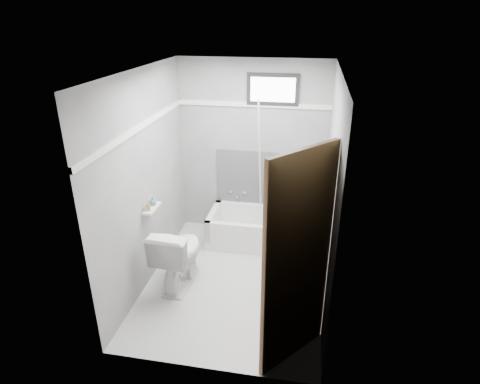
% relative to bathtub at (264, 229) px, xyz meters
% --- Properties ---
extents(floor, '(2.60, 2.60, 0.00)m').
position_rel_bathtub_xyz_m(floor, '(-0.23, -0.93, -0.21)').
color(floor, silver).
rests_on(floor, ground).
extents(ceiling, '(2.60, 2.60, 0.00)m').
position_rel_bathtub_xyz_m(ceiling, '(-0.23, -0.93, 2.19)').
color(ceiling, silver).
rests_on(ceiling, floor).
extents(wall_back, '(2.00, 0.02, 2.40)m').
position_rel_bathtub_xyz_m(wall_back, '(-0.23, 0.37, 0.99)').
color(wall_back, slate).
rests_on(wall_back, floor).
extents(wall_front, '(2.00, 0.02, 2.40)m').
position_rel_bathtub_xyz_m(wall_front, '(-0.23, -2.23, 0.99)').
color(wall_front, slate).
rests_on(wall_front, floor).
extents(wall_left, '(0.02, 2.60, 2.40)m').
position_rel_bathtub_xyz_m(wall_left, '(-1.23, -0.93, 0.99)').
color(wall_left, slate).
rests_on(wall_left, floor).
extents(wall_right, '(0.02, 2.60, 2.40)m').
position_rel_bathtub_xyz_m(wall_right, '(0.77, -0.93, 0.99)').
color(wall_right, slate).
rests_on(wall_right, floor).
extents(bathtub, '(1.50, 0.70, 0.42)m').
position_rel_bathtub_xyz_m(bathtub, '(0.00, 0.00, 0.00)').
color(bathtub, white).
rests_on(bathtub, floor).
extents(office_chair, '(0.57, 0.57, 0.96)m').
position_rel_bathtub_xyz_m(office_chair, '(0.47, 0.05, 0.39)').
color(office_chair, slate).
rests_on(office_chair, bathtub).
extents(toilet, '(0.49, 0.81, 0.76)m').
position_rel_bathtub_xyz_m(toilet, '(-0.85, -1.07, 0.17)').
color(toilet, white).
rests_on(toilet, floor).
extents(door, '(0.78, 0.78, 2.00)m').
position_rel_bathtub_xyz_m(door, '(0.75, -2.21, 0.79)').
color(door, '#562E20').
rests_on(door, floor).
extents(window, '(0.66, 0.04, 0.40)m').
position_rel_bathtub_xyz_m(window, '(0.02, 0.36, 1.81)').
color(window, black).
rests_on(window, wall_back).
extents(backerboard, '(1.50, 0.02, 0.78)m').
position_rel_bathtub_xyz_m(backerboard, '(0.02, 0.36, 0.59)').
color(backerboard, '#4C4C4F').
rests_on(backerboard, wall_back).
extents(trim_back, '(2.00, 0.02, 0.06)m').
position_rel_bathtub_xyz_m(trim_back, '(-0.23, 0.36, 1.61)').
color(trim_back, white).
rests_on(trim_back, wall_back).
extents(trim_left, '(0.02, 2.60, 0.06)m').
position_rel_bathtub_xyz_m(trim_left, '(-1.22, -0.93, 1.61)').
color(trim_left, white).
rests_on(trim_left, wall_left).
extents(pole, '(0.02, 0.55, 1.88)m').
position_rel_bathtub_xyz_m(pole, '(-0.09, 0.13, 0.84)').
color(pole, white).
rests_on(pole, bathtub).
extents(shelf, '(0.10, 0.32, 0.02)m').
position_rel_bathtub_xyz_m(shelf, '(-1.16, -0.97, 0.69)').
color(shelf, white).
rests_on(shelf, wall_left).
extents(soap_bottle_a, '(0.06, 0.06, 0.11)m').
position_rel_bathtub_xyz_m(soap_bottle_a, '(-1.17, -1.05, 0.76)').
color(soap_bottle_a, '#98854C').
rests_on(soap_bottle_a, shelf).
extents(soap_bottle_b, '(0.11, 0.11, 0.10)m').
position_rel_bathtub_xyz_m(soap_bottle_b, '(-1.17, -0.91, 0.75)').
color(soap_bottle_b, slate).
rests_on(soap_bottle_b, shelf).
extents(faucet, '(0.26, 0.10, 0.16)m').
position_rel_bathtub_xyz_m(faucet, '(-0.43, 0.34, 0.34)').
color(faucet, silver).
rests_on(faucet, wall_back).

